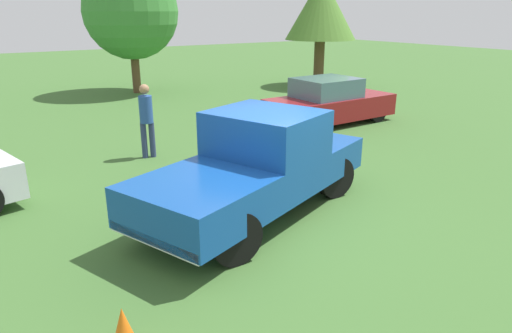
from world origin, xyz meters
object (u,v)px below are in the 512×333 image
tree_far_center (321,9)px  person_bystander (146,116)px  traffic_cone (124,330)px  sedan_far (329,103)px  pickup_truck (260,162)px  tree_back_left (131,12)px

tree_far_center → person_bystander: bearing=30.3°
traffic_cone → sedan_far: bearing=-142.9°
pickup_truck → sedan_far: 7.30m
person_bystander → tree_far_center: (-11.10, -6.49, 2.54)m
sedan_far → person_bystander: (6.20, 0.28, 0.36)m
traffic_cone → pickup_truck: bearing=-145.4°
tree_back_left → tree_far_center: tree_back_left is taller
person_bystander → tree_back_left: 10.27m
sedan_far → person_bystander: person_bystander is taller
traffic_cone → tree_back_left: bearing=-110.0°
tree_back_left → tree_far_center: size_ratio=1.08×
pickup_truck → tree_back_left: 14.21m
pickup_truck → sedan_far: bearing=-162.2°
sedan_far → tree_far_center: size_ratio=0.85×
sedan_far → tree_far_center: (-4.90, -6.21, 2.90)m
person_bystander → sedan_far: bearing=102.0°
pickup_truck → sedan_far: (-5.72, -4.53, -0.27)m
pickup_truck → tree_back_left: bearing=-121.3°
tree_back_left → traffic_cone: (5.82, 15.98, -3.17)m
person_bystander → pickup_truck: bearing=15.9°
person_bystander → traffic_cone: bearing=-13.5°
person_bystander → tree_far_center: tree_far_center is taller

